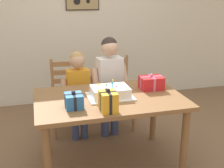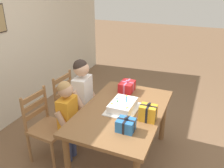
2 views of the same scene
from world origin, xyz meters
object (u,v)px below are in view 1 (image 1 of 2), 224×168
at_px(dining_table, 109,106).
at_px(chair_right, 115,92).
at_px(birthday_cake, 110,92).
at_px(gift_box_red_large, 108,101).
at_px(gift_box_beside_cake, 74,101).
at_px(chair_left, 69,96).
at_px(gift_box_corner_small, 151,83).
at_px(child_younger, 78,88).
at_px(child_older, 110,78).

xyz_separation_m(dining_table, chair_right, (0.31, 0.89, -0.18)).
height_order(birthday_cake, gift_box_red_large, gift_box_red_large).
height_order(dining_table, chair_right, chair_right).
xyz_separation_m(gift_box_beside_cake, chair_left, (0.07, 1.07, -0.35)).
distance_m(birthday_cake, gift_box_corner_small, 0.50).
relative_size(dining_table, gift_box_red_large, 6.89).
xyz_separation_m(chair_left, child_younger, (0.09, -0.27, 0.20)).
bearing_deg(gift_box_beside_cake, gift_box_corner_small, 18.90).
relative_size(gift_box_red_large, gift_box_corner_small, 0.87).
xyz_separation_m(chair_left, child_older, (0.47, -0.27, 0.28)).
distance_m(dining_table, child_older, 0.65).
relative_size(gift_box_red_large, child_younger, 0.19).
xyz_separation_m(birthday_cake, gift_box_beside_cake, (-0.38, -0.17, 0.02)).
relative_size(gift_box_beside_cake, child_older, 0.15).
bearing_deg(dining_table, gift_box_corner_small, 13.90).
bearing_deg(child_younger, gift_box_corner_small, -35.54).
bearing_deg(chair_right, child_older, -118.20).
xyz_separation_m(chair_left, chair_right, (0.61, 0.00, 0.00)).
bearing_deg(birthday_cake, gift_box_corner_small, 14.29).
relative_size(chair_right, child_older, 0.74).
height_order(chair_right, child_older, child_older).
distance_m(chair_left, chair_right, 0.61).
bearing_deg(dining_table, chair_right, 70.88).
height_order(chair_left, chair_right, same).
height_order(gift_box_red_large, chair_right, gift_box_red_large).
relative_size(birthday_cake, chair_right, 0.48).
distance_m(chair_left, child_younger, 0.35).
bearing_deg(birthday_cake, gift_box_red_large, -107.50).
height_order(dining_table, gift_box_corner_small, gift_box_corner_small).
xyz_separation_m(child_older, child_younger, (-0.38, 0.00, -0.09)).
relative_size(gift_box_red_large, chair_right, 0.23).
distance_m(dining_table, gift_box_beside_cake, 0.44).
distance_m(gift_box_red_large, child_older, 0.99).
bearing_deg(chair_right, birthday_cake, -108.71).
relative_size(birthday_cake, gift_box_red_large, 2.10).
bearing_deg(chair_right, chair_left, -179.99).
bearing_deg(child_younger, gift_box_beside_cake, -101.13).
relative_size(child_older, child_younger, 1.13).
bearing_deg(child_younger, child_older, -0.05).
xyz_separation_m(chair_right, child_older, (-0.15, -0.27, 0.28)).
xyz_separation_m(dining_table, gift_box_beside_cake, (-0.37, -0.17, 0.16)).
xyz_separation_m(dining_table, gift_box_red_large, (-0.10, -0.33, 0.19)).
bearing_deg(child_older, birthday_cake, -104.18).
distance_m(gift_box_red_large, child_younger, 0.97).
relative_size(gift_box_corner_small, chair_right, 0.26).
bearing_deg(chair_left, birthday_cake, -70.84).
bearing_deg(chair_right, gift_box_beside_cake, -122.57).
bearing_deg(dining_table, child_younger, 109.08).
bearing_deg(birthday_cake, child_younger, 109.56).
bearing_deg(chair_right, gift_box_corner_small, -77.07).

